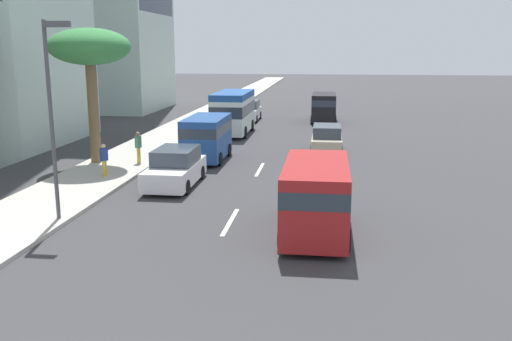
{
  "coord_description": "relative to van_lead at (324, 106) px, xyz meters",
  "views": [
    {
      "loc": [
        -5.87,
        -3.32,
        6.07
      ],
      "look_at": [
        15.95,
        -0.56,
        1.26
      ],
      "focal_mm": 39.2,
      "sensor_mm": 36.0,
      "label": 1
    }
  ],
  "objects": [
    {
      "name": "lane_stripe_far",
      "position": [
        -19.44,
        3.09,
        -1.35
      ],
      "size": [
        3.2,
        0.16,
        0.01
      ],
      "primitive_type": "cube",
      "color": "silver",
      "rests_on": "ground_plane"
    },
    {
      "name": "minibus_third",
      "position": [
        -7.58,
        6.44,
        0.31
      ],
      "size": [
        6.33,
        2.42,
        3.04
      ],
      "rotation": [
        0.0,
        0.0,
        3.14
      ],
      "color": "silver",
      "rests_on": "ground_plane"
    },
    {
      "name": "car_fourth",
      "position": [
        -13.92,
        -0.29,
        -0.59
      ],
      "size": [
        4.73,
        1.83,
        1.62
      ],
      "color": "beige",
      "rests_on": "ground_plane"
    },
    {
      "name": "lane_stripe_mid",
      "position": [
        -28.34,
        3.09,
        -1.35
      ],
      "size": [
        3.2,
        0.16,
        0.01
      ],
      "primitive_type": "cube",
      "color": "silver",
      "rests_on": "ground_plane"
    },
    {
      "name": "van_lead",
      "position": [
        0.0,
        0.0,
        0.0
      ],
      "size": [
        4.79,
        2.09,
        2.38
      ],
      "color": "black",
      "rests_on": "ground_plane"
    },
    {
      "name": "pedestrian_near_lamp",
      "position": [
        -19.19,
        9.57,
        -0.3
      ],
      "size": [
        0.36,
        0.28,
        1.66
      ],
      "rotation": [
        0.0,
        0.0,
        2.93
      ],
      "color": "gold",
      "rests_on": "sidewalk_right"
    },
    {
      "name": "sidewalk_right",
      "position": [
        -9.82,
        10.68,
        -1.29
      ],
      "size": [
        162.0,
        3.84,
        0.15
      ],
      "primitive_type": "cube",
      "color": "#B2ADA3",
      "rests_on": "ground_plane"
    },
    {
      "name": "van_fifth",
      "position": [
        -29.28,
        0.05,
        0.02
      ],
      "size": [
        5.09,
        2.21,
        2.41
      ],
      "color": "#A51E1E",
      "rests_on": "ground_plane"
    },
    {
      "name": "palm_tree",
      "position": [
        -19.28,
        11.89,
        4.65
      ],
      "size": [
        4.19,
        4.19,
        6.96
      ],
      "color": "brown",
      "rests_on": "sidewalk_right"
    },
    {
      "name": "pedestrian_mid_block",
      "position": [
        -22.45,
        10.14,
        -0.37
      ],
      "size": [
        0.39,
        0.37,
        1.54
      ],
      "rotation": [
        0.0,
        0.0,
        2.45
      ],
      "color": "gold",
      "rests_on": "sidewalk_right"
    },
    {
      "name": "van_sixth",
      "position": [
        -17.37,
        6.28,
        0.02
      ],
      "size": [
        4.61,
        2.15,
        2.41
      ],
      "rotation": [
        0.0,
        0.0,
        3.14
      ],
      "color": "#1E478C",
      "rests_on": "ground_plane"
    },
    {
      "name": "street_lamp",
      "position": [
        -29.13,
        9.05,
        3.02
      ],
      "size": [
        0.24,
        0.97,
        6.86
      ],
      "color": "#4C4C51",
      "rests_on": "sidewalk_right"
    },
    {
      "name": "car_seventh",
      "position": [
        0.36,
        6.41,
        -0.55
      ],
      "size": [
        4.38,
        1.82,
        1.72
      ],
      "rotation": [
        0.0,
        0.0,
        3.14
      ],
      "color": "white",
      "rests_on": "ground_plane"
    },
    {
      "name": "car_second",
      "position": [
        -23.27,
        6.46,
        -0.56
      ],
      "size": [
        4.65,
        1.94,
        1.69
      ],
      "rotation": [
        0.0,
        0.0,
        3.14
      ],
      "color": "white",
      "rests_on": "ground_plane"
    },
    {
      "name": "ground_plane",
      "position": [
        -9.82,
        3.09,
        -1.36
      ],
      "size": [
        198.0,
        198.0,
        0.0
      ],
      "primitive_type": "plane",
      "color": "#38383A"
    }
  ]
}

